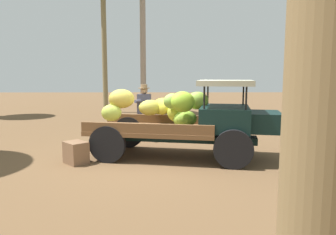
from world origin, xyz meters
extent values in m
plane|color=brown|center=(0.00, 0.00, 0.00)|extent=(60.00, 60.00, 0.00)
cube|color=black|center=(0.50, 0.23, 0.47)|extent=(4.01, 1.20, 0.16)
cylinder|color=black|center=(2.07, 0.74, 0.42)|extent=(0.86, 0.30, 0.85)
cylinder|color=black|center=(1.76, -0.84, 0.42)|extent=(0.86, 0.30, 0.85)
cylinder|color=black|center=(-0.68, 1.27, 0.42)|extent=(0.86, 0.30, 0.85)
cylinder|color=black|center=(-0.98, -0.30, 0.42)|extent=(0.86, 0.30, 0.85)
cube|color=brown|center=(0.05, 0.32, 0.65)|extent=(3.27, 2.26, 0.10)
cube|color=brown|center=(0.21, 1.10, 0.81)|extent=(2.96, 0.66, 0.22)
cube|color=brown|center=(-0.10, -0.47, 0.81)|extent=(2.96, 0.66, 0.22)
cube|color=black|center=(1.72, -0.01, 0.98)|extent=(1.37, 1.70, 0.55)
cube|color=black|center=(2.61, -0.18, 0.92)|extent=(0.89, 1.18, 0.44)
cylinder|color=black|center=(2.28, 0.54, 1.53)|extent=(0.04, 0.04, 0.55)
cylinder|color=black|center=(2.03, -0.73, 1.53)|extent=(0.04, 0.04, 0.55)
cylinder|color=black|center=(1.41, 0.71, 1.53)|extent=(0.04, 0.04, 0.55)
cylinder|color=black|center=(1.17, -0.56, 1.53)|extent=(0.04, 0.04, 0.55)
cube|color=#B0B097|center=(1.72, -0.01, 1.80)|extent=(1.49, 1.73, 0.12)
ellipsoid|color=#8BAF3F|center=(1.12, 0.36, 1.36)|extent=(0.57, 0.48, 0.50)
ellipsoid|color=#83AE44|center=(0.50, 0.32, 1.35)|extent=(0.58, 0.54, 0.40)
ellipsoid|color=#B6C635|center=(0.60, 0.56, 1.04)|extent=(0.61, 0.63, 0.55)
ellipsoid|color=#93BE3A|center=(0.81, 0.29, 0.92)|extent=(0.80, 0.77, 0.52)
ellipsoid|color=#8BB62B|center=(0.74, -0.08, 1.37)|extent=(0.75, 0.73, 0.58)
ellipsoid|color=gold|center=(-0.77, 0.67, 1.39)|extent=(0.86, 0.83, 0.61)
ellipsoid|color=gold|center=(-0.05, 0.77, 1.15)|extent=(0.74, 0.69, 0.52)
ellipsoid|color=#BBD04B|center=(-1.00, 0.49, 1.05)|extent=(0.58, 0.49, 0.45)
ellipsoid|color=gold|center=(0.24, 0.86, 1.18)|extent=(0.75, 0.77, 0.53)
cylinder|color=#8B6451|center=(-0.16, 2.16, 0.42)|extent=(0.15, 0.15, 0.83)
cylinder|color=#8B6451|center=(-0.42, 2.18, 0.42)|extent=(0.15, 0.15, 0.83)
cube|color=#56556B|center=(-0.29, 2.17, 1.13)|extent=(0.42, 0.27, 0.59)
cylinder|color=#56556B|center=(-0.20, 2.06, 1.21)|extent=(0.31, 0.39, 0.10)
cylinder|color=#56556B|center=(-0.40, 2.08, 1.21)|extent=(0.34, 0.36, 0.10)
sphere|color=tan|center=(-0.29, 2.17, 1.53)|extent=(0.22, 0.22, 0.22)
cylinder|color=#967653|center=(-0.29, 2.17, 1.60)|extent=(0.34, 0.34, 0.02)
cylinder|color=#967653|center=(-0.29, 2.17, 1.66)|extent=(0.20, 0.20, 0.10)
cube|color=brown|center=(-1.68, -0.35, 0.25)|extent=(0.64, 0.64, 0.50)
cylinder|color=#867853|center=(-2.81, 9.71, 3.38)|extent=(0.26, 0.26, 6.77)
cylinder|color=gray|center=(6.94, 6.74, 5.14)|extent=(0.47, 0.47, 10.28)
cylinder|color=gray|center=(-0.75, 9.04, 3.71)|extent=(0.29, 0.29, 7.42)
camera|label=1|loc=(0.30, -7.47, 1.98)|focal=34.52mm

